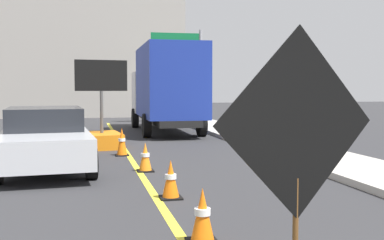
{
  "coord_description": "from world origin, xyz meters",
  "views": [
    {
      "loc": [
        -1.11,
        -1.26,
        1.8
      ],
      "look_at": [
        0.25,
        4.73,
        1.4
      ],
      "focal_mm": 43.85,
      "sensor_mm": 36.0,
      "label": 1
    }
  ],
  "objects_px": {
    "box_truck": "(166,87)",
    "traffic_cone_far_lane": "(145,157)",
    "traffic_cone_near_sign": "(202,216)",
    "highway_guide_sign": "(186,59)",
    "traffic_cone_curbside": "(122,142)",
    "arrow_board_trailer": "(102,132)",
    "traffic_cone_mid_lane": "(171,180)",
    "pickup_car": "(45,138)",
    "roadwork_sign": "(297,128)"
  },
  "relations": [
    {
      "from": "highway_guide_sign",
      "to": "pickup_car",
      "type": "bearing_deg",
      "value": -114.54
    },
    {
      "from": "traffic_cone_mid_lane",
      "to": "arrow_board_trailer",
      "type": "bearing_deg",
      "value": 96.97
    },
    {
      "from": "roadwork_sign",
      "to": "highway_guide_sign",
      "type": "distance_m",
      "value": 21.48
    },
    {
      "from": "highway_guide_sign",
      "to": "traffic_cone_curbside",
      "type": "relative_size",
      "value": 6.55
    },
    {
      "from": "box_truck",
      "to": "traffic_cone_near_sign",
      "type": "bearing_deg",
      "value": -97.91
    },
    {
      "from": "traffic_cone_near_sign",
      "to": "traffic_cone_mid_lane",
      "type": "relative_size",
      "value": 1.02
    },
    {
      "from": "highway_guide_sign",
      "to": "traffic_cone_curbside",
      "type": "xyz_separation_m",
      "value": [
        -4.35,
        -11.98,
        -3.05
      ]
    },
    {
      "from": "highway_guide_sign",
      "to": "roadwork_sign",
      "type": "bearing_deg",
      "value": -99.56
    },
    {
      "from": "pickup_car",
      "to": "traffic_cone_mid_lane",
      "type": "bearing_deg",
      "value": -57.86
    },
    {
      "from": "traffic_cone_near_sign",
      "to": "traffic_cone_mid_lane",
      "type": "xyz_separation_m",
      "value": [
        0.03,
        2.29,
        -0.01
      ]
    },
    {
      "from": "pickup_car",
      "to": "highway_guide_sign",
      "type": "xyz_separation_m",
      "value": [
        6.21,
        13.6,
        2.73
      ]
    },
    {
      "from": "highway_guide_sign",
      "to": "traffic_cone_mid_lane",
      "type": "distance_m",
      "value": 17.92
    },
    {
      "from": "arrow_board_trailer",
      "to": "pickup_car",
      "type": "xyz_separation_m",
      "value": [
        -1.39,
        -3.59,
        0.22
      ]
    },
    {
      "from": "arrow_board_trailer",
      "to": "traffic_cone_curbside",
      "type": "distance_m",
      "value": 2.03
    },
    {
      "from": "pickup_car",
      "to": "traffic_cone_far_lane",
      "type": "bearing_deg",
      "value": -24.07
    },
    {
      "from": "box_truck",
      "to": "pickup_car",
      "type": "xyz_separation_m",
      "value": [
        -4.19,
        -8.15,
        -1.18
      ]
    },
    {
      "from": "pickup_car",
      "to": "highway_guide_sign",
      "type": "distance_m",
      "value": 15.2
    },
    {
      "from": "pickup_car",
      "to": "traffic_cone_curbside",
      "type": "bearing_deg",
      "value": 41.07
    },
    {
      "from": "roadwork_sign",
      "to": "traffic_cone_far_lane",
      "type": "xyz_separation_m",
      "value": [
        -0.48,
        6.53,
        -1.16
      ]
    },
    {
      "from": "roadwork_sign",
      "to": "traffic_cone_far_lane",
      "type": "bearing_deg",
      "value": 94.22
    },
    {
      "from": "box_truck",
      "to": "pickup_car",
      "type": "distance_m",
      "value": 9.24
    },
    {
      "from": "traffic_cone_far_lane",
      "to": "traffic_cone_mid_lane",
      "type": "bearing_deg",
      "value": -87.96
    },
    {
      "from": "traffic_cone_far_lane",
      "to": "traffic_cone_curbside",
      "type": "distance_m",
      "value": 2.61
    },
    {
      "from": "pickup_car",
      "to": "traffic_cone_curbside",
      "type": "height_order",
      "value": "pickup_car"
    },
    {
      "from": "box_truck",
      "to": "roadwork_sign",
      "type": "bearing_deg",
      "value": -95.6
    },
    {
      "from": "roadwork_sign",
      "to": "pickup_car",
      "type": "relative_size",
      "value": 0.46
    },
    {
      "from": "traffic_cone_near_sign",
      "to": "traffic_cone_far_lane",
      "type": "height_order",
      "value": "traffic_cone_near_sign"
    },
    {
      "from": "roadwork_sign",
      "to": "traffic_cone_curbside",
      "type": "distance_m",
      "value": 9.22
    },
    {
      "from": "roadwork_sign",
      "to": "pickup_car",
      "type": "distance_m",
      "value": 7.99
    },
    {
      "from": "traffic_cone_mid_lane",
      "to": "traffic_cone_curbside",
      "type": "height_order",
      "value": "traffic_cone_curbside"
    },
    {
      "from": "arrow_board_trailer",
      "to": "highway_guide_sign",
      "type": "distance_m",
      "value": 11.5
    },
    {
      "from": "box_truck",
      "to": "traffic_cone_mid_lane",
      "type": "xyz_separation_m",
      "value": [
        -1.92,
        -11.76,
        -1.56
      ]
    },
    {
      "from": "traffic_cone_curbside",
      "to": "box_truck",
      "type": "bearing_deg",
      "value": 70.37
    },
    {
      "from": "traffic_cone_curbside",
      "to": "roadwork_sign",
      "type": "bearing_deg",
      "value": -85.0
    },
    {
      "from": "traffic_cone_near_sign",
      "to": "traffic_cone_curbside",
      "type": "distance_m",
      "value": 7.53
    },
    {
      "from": "arrow_board_trailer",
      "to": "highway_guide_sign",
      "type": "bearing_deg",
      "value": 64.28
    },
    {
      "from": "box_truck",
      "to": "traffic_cone_far_lane",
      "type": "bearing_deg",
      "value": -102.46
    },
    {
      "from": "roadwork_sign",
      "to": "box_truck",
      "type": "bearing_deg",
      "value": 84.4
    },
    {
      "from": "box_truck",
      "to": "traffic_cone_mid_lane",
      "type": "height_order",
      "value": "box_truck"
    },
    {
      "from": "arrow_board_trailer",
      "to": "traffic_cone_near_sign",
      "type": "distance_m",
      "value": 9.53
    },
    {
      "from": "box_truck",
      "to": "highway_guide_sign",
      "type": "bearing_deg",
      "value": 69.65
    },
    {
      "from": "box_truck",
      "to": "traffic_cone_near_sign",
      "type": "height_order",
      "value": "box_truck"
    },
    {
      "from": "arrow_board_trailer",
      "to": "traffic_cone_mid_lane",
      "type": "height_order",
      "value": "arrow_board_trailer"
    },
    {
      "from": "traffic_cone_near_sign",
      "to": "traffic_cone_far_lane",
      "type": "relative_size",
      "value": 1.02
    },
    {
      "from": "highway_guide_sign",
      "to": "traffic_cone_mid_lane",
      "type": "height_order",
      "value": "highway_guide_sign"
    },
    {
      "from": "pickup_car",
      "to": "highway_guide_sign",
      "type": "height_order",
      "value": "highway_guide_sign"
    },
    {
      "from": "roadwork_sign",
      "to": "traffic_cone_near_sign",
      "type": "height_order",
      "value": "roadwork_sign"
    },
    {
      "from": "traffic_cone_mid_lane",
      "to": "roadwork_sign",
      "type": "bearing_deg",
      "value": -84.31
    },
    {
      "from": "box_truck",
      "to": "traffic_cone_far_lane",
      "type": "distance_m",
      "value": 9.47
    },
    {
      "from": "roadwork_sign",
      "to": "arrow_board_trailer",
      "type": "xyz_separation_m",
      "value": [
        -1.27,
        11.09,
        -0.99
      ]
    }
  ]
}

